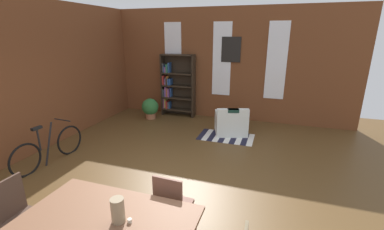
{
  "coord_description": "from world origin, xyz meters",
  "views": [
    {
      "loc": [
        1.65,
        -3.29,
        2.57
      ],
      "look_at": [
        0.09,
        1.4,
        1.01
      ],
      "focal_mm": 24.37,
      "sensor_mm": 36.0,
      "label": 1
    }
  ],
  "objects_px": {
    "bookshelf_tall": "(176,85)",
    "armchair_white": "(231,123)",
    "bicycle_second": "(49,148)",
    "dining_chair_far_right": "(172,205)",
    "vase_on_table": "(118,210)",
    "potted_plant_by_shelf": "(150,108)",
    "dining_table": "(108,225)",
    "dining_chair_head_left": "(19,214)"
  },
  "relations": [
    {
      "from": "vase_on_table",
      "to": "armchair_white",
      "type": "xyz_separation_m",
      "value": [
        0.3,
        4.69,
        -0.62
      ]
    },
    {
      "from": "dining_table",
      "to": "vase_on_table",
      "type": "xyz_separation_m",
      "value": [
        0.13,
        0.0,
        0.21
      ]
    },
    {
      "from": "dining_chair_head_left",
      "to": "dining_table",
      "type": "bearing_deg",
      "value": 0.06
    },
    {
      "from": "armchair_white",
      "to": "potted_plant_by_shelf",
      "type": "relative_size",
      "value": 1.59
    },
    {
      "from": "dining_table",
      "to": "bookshelf_tall",
      "type": "distance_m",
      "value": 5.98
    },
    {
      "from": "bookshelf_tall",
      "to": "armchair_white",
      "type": "xyz_separation_m",
      "value": [
        2.0,
        -1.07,
        -0.7
      ]
    },
    {
      "from": "dining_chair_far_right",
      "to": "potted_plant_by_shelf",
      "type": "bearing_deg",
      "value": 120.23
    },
    {
      "from": "vase_on_table",
      "to": "armchair_white",
      "type": "distance_m",
      "value": 4.74
    },
    {
      "from": "vase_on_table",
      "to": "dining_chair_head_left",
      "type": "relative_size",
      "value": 0.27
    },
    {
      "from": "bicycle_second",
      "to": "bookshelf_tall",
      "type": "bearing_deg",
      "value": 72.74
    },
    {
      "from": "vase_on_table",
      "to": "armchair_white",
      "type": "relative_size",
      "value": 0.26
    },
    {
      "from": "bookshelf_tall",
      "to": "armchair_white",
      "type": "height_order",
      "value": "bookshelf_tall"
    },
    {
      "from": "dining_chair_far_right",
      "to": "potted_plant_by_shelf",
      "type": "relative_size",
      "value": 1.5
    },
    {
      "from": "dining_chair_far_right",
      "to": "armchair_white",
      "type": "relative_size",
      "value": 0.94
    },
    {
      "from": "dining_chair_head_left",
      "to": "dining_chair_far_right",
      "type": "bearing_deg",
      "value": 23.77
    },
    {
      "from": "dining_chair_far_right",
      "to": "bicycle_second",
      "type": "relative_size",
      "value": 0.56
    },
    {
      "from": "dining_table",
      "to": "potted_plant_by_shelf",
      "type": "relative_size",
      "value": 2.81
    },
    {
      "from": "vase_on_table",
      "to": "dining_table",
      "type": "bearing_deg",
      "value": -180.0
    },
    {
      "from": "bookshelf_tall",
      "to": "bicycle_second",
      "type": "height_order",
      "value": "bookshelf_tall"
    },
    {
      "from": "armchair_white",
      "to": "bicycle_second",
      "type": "xyz_separation_m",
      "value": [
        -3.21,
        -2.84,
        0.05
      ]
    },
    {
      "from": "dining_table",
      "to": "dining_chair_head_left",
      "type": "height_order",
      "value": "dining_chair_head_left"
    },
    {
      "from": "dining_chair_far_right",
      "to": "bookshelf_tall",
      "type": "bearing_deg",
      "value": 111.31
    },
    {
      "from": "dining_chair_head_left",
      "to": "armchair_white",
      "type": "distance_m",
      "value": 4.99
    },
    {
      "from": "dining_table",
      "to": "armchair_white",
      "type": "height_order",
      "value": "dining_table"
    },
    {
      "from": "dining_chair_head_left",
      "to": "bookshelf_tall",
      "type": "relative_size",
      "value": 0.49
    },
    {
      "from": "dining_chair_far_right",
      "to": "bookshelf_tall",
      "type": "height_order",
      "value": "bookshelf_tall"
    },
    {
      "from": "bicycle_second",
      "to": "dining_chair_head_left",
      "type": "bearing_deg",
      "value": -50.74
    },
    {
      "from": "dining_chair_head_left",
      "to": "bicycle_second",
      "type": "distance_m",
      "value": 2.41
    },
    {
      "from": "bicycle_second",
      "to": "potted_plant_by_shelf",
      "type": "height_order",
      "value": "bicycle_second"
    },
    {
      "from": "vase_on_table",
      "to": "dining_chair_far_right",
      "type": "xyz_separation_m",
      "value": [
        0.26,
        0.73,
        -0.39
      ]
    },
    {
      "from": "dining_table",
      "to": "potted_plant_by_shelf",
      "type": "distance_m",
      "value": 5.62
    },
    {
      "from": "vase_on_table",
      "to": "dining_chair_head_left",
      "type": "distance_m",
      "value": 1.45
    },
    {
      "from": "dining_table",
      "to": "dining_chair_far_right",
      "type": "bearing_deg",
      "value": 61.47
    },
    {
      "from": "bookshelf_tall",
      "to": "potted_plant_by_shelf",
      "type": "distance_m",
      "value": 1.07
    },
    {
      "from": "bookshelf_tall",
      "to": "potted_plant_by_shelf",
      "type": "relative_size",
      "value": 3.08
    },
    {
      "from": "armchair_white",
      "to": "vase_on_table",
      "type": "bearing_deg",
      "value": -93.61
    },
    {
      "from": "vase_on_table",
      "to": "bicycle_second",
      "type": "height_order",
      "value": "vase_on_table"
    },
    {
      "from": "vase_on_table",
      "to": "dining_chair_far_right",
      "type": "bearing_deg",
      "value": 70.23
    },
    {
      "from": "dining_chair_head_left",
      "to": "bookshelf_tall",
      "type": "xyz_separation_m",
      "value": [
        -0.31,
        5.76,
        0.47
      ]
    },
    {
      "from": "dining_table",
      "to": "bookshelf_tall",
      "type": "bearing_deg",
      "value": 105.22
    },
    {
      "from": "dining_chair_far_right",
      "to": "potted_plant_by_shelf",
      "type": "xyz_separation_m",
      "value": [
        -2.59,
        4.44,
        -0.17
      ]
    },
    {
      "from": "vase_on_table",
      "to": "bicycle_second",
      "type": "bearing_deg",
      "value": 147.5
    }
  ]
}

